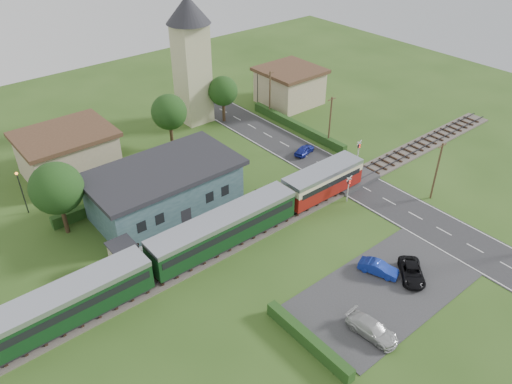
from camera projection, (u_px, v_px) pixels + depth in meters
ground at (303, 221)px, 52.84m from camera, size 120.00×120.00×0.00m
railway_track at (290, 212)px, 54.07m from camera, size 76.00×3.20×0.49m
road at (365, 188)px, 58.11m from camera, size 6.00×70.00×0.05m
car_park at (384, 290)px, 44.30m from camera, size 17.00×9.00×0.08m
crossing_deck at (352, 180)px, 59.28m from camera, size 6.20×3.40×0.45m
platform at (197, 233)px, 50.78m from camera, size 30.00×3.00×0.45m
equipment_hut at (123, 254)px, 45.72m from camera, size 2.30×2.30×2.55m
station_building at (165, 189)px, 53.15m from camera, size 16.00×9.00×5.30m
train at (197, 241)px, 46.60m from camera, size 43.20×2.90×3.40m
church_tower at (191, 51)px, 67.84m from camera, size 6.00×6.00×17.60m
house_west at (68, 153)px, 59.47m from camera, size 10.80×8.80×5.50m
house_east at (290, 85)px, 77.30m from camera, size 8.80×8.80×5.50m
hedge_carpark at (308, 340)px, 38.98m from camera, size 0.80×9.00×1.20m
hedge_roadside at (297, 127)px, 70.31m from camera, size 0.80×18.00×1.20m
hedge_station at (147, 187)px, 57.18m from camera, size 22.00×0.80×1.30m
tree_a at (57, 188)px, 48.31m from camera, size 5.20×5.20×8.00m
tree_b at (169, 112)px, 63.81m from camera, size 4.60×4.60×7.34m
tree_c at (223, 91)px, 70.58m from camera, size 4.20×4.20×6.78m
utility_pole_b at (437, 171)px, 54.47m from camera, size 1.40×0.22×7.00m
utility_pole_c at (330, 121)px, 64.77m from camera, size 1.40×0.22×7.00m
utility_pole_d at (270, 94)px, 72.49m from camera, size 1.40×0.22×7.00m
crossing_signal_near at (349, 185)px, 54.77m from camera, size 0.84×0.28×3.28m
crossing_signal_far at (359, 149)px, 61.66m from camera, size 0.84×0.28×3.28m
streetlamp_west at (21, 189)px, 52.42m from camera, size 0.30×0.30×5.15m
streetlamp_east at (258, 85)px, 76.99m from camera, size 0.30×0.30×5.15m
car_on_road at (304, 150)px, 64.60m from camera, size 3.59×2.19×1.14m
car_park_blue at (378, 268)px, 45.75m from camera, size 2.52×3.88×1.21m
car_park_silver at (372, 329)px, 39.75m from camera, size 2.22×4.60×1.29m
car_park_dark at (412, 272)px, 45.33m from camera, size 4.27×4.37×1.16m
pedestrian_near at (256, 195)px, 54.75m from camera, size 0.66×0.53×1.57m
pedestrian_far at (138, 251)px, 46.75m from camera, size 0.76×0.94×1.82m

